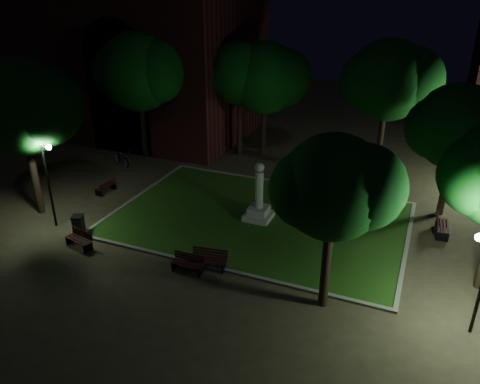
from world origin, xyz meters
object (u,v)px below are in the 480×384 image
at_px(bench_near_right, 209,260).
at_px(trash_bin, 78,224).
at_px(bench_left_side, 106,187).
at_px(bench_far_side, 337,177).
at_px(monument, 259,204).
at_px(bench_right_side, 441,226).
at_px(bench_near_left, 188,264).
at_px(bench_west_near, 80,240).
at_px(bicycle, 122,158).

bearing_deg(bench_near_right, trash_bin, 169.28).
distance_m(bench_left_side, bench_far_side, 14.27).
height_order(monument, bench_far_side, monument).
bearing_deg(monument, bench_near_right, -94.94).
relative_size(bench_left_side, bench_right_side, 0.82).
height_order(bench_near_left, trash_bin, trash_bin).
height_order(bench_near_left, bench_near_right, bench_near_right).
relative_size(bench_near_right, bench_west_near, 1.06).
xyz_separation_m(bench_left_side, bicycle, (-1.87, 4.22, 0.16)).
bearing_deg(bench_west_near, bench_near_left, 15.58).
bearing_deg(trash_bin, monument, 31.30).
distance_m(bench_near_right, bench_right_side, 11.96).
bearing_deg(monument, bench_west_near, -139.72).
xyz_separation_m(bench_near_right, trash_bin, (-7.51, 0.29, 0.07)).
distance_m(monument, bicycle, 12.25).
bearing_deg(bench_far_side, trash_bin, 26.79).
height_order(bench_left_side, bench_right_side, bench_right_side).
relative_size(bench_near_right, trash_bin, 1.77).
xyz_separation_m(bench_near_right, bench_right_side, (9.49, 7.29, 0.02)).
xyz_separation_m(monument, bench_left_side, (-9.73, -0.29, -0.60)).
bearing_deg(bicycle, bench_right_side, -67.21).
relative_size(bench_west_near, bench_left_side, 1.12).
distance_m(bench_near_right, bench_west_near, 6.58).
distance_m(bench_near_left, trash_bin, 6.83).
xyz_separation_m(bench_left_side, bench_right_side, (18.77, 2.46, 0.08)).
distance_m(bench_near_right, bicycle, 14.36).
distance_m(bench_near_left, bench_west_near, 5.80).
relative_size(bench_left_side, bicycle, 0.73).
distance_m(bench_near_left, bench_right_side, 12.91).
bearing_deg(bicycle, bench_west_near, -127.21).
xyz_separation_m(monument, trash_bin, (-7.95, -4.84, -0.47)).
bearing_deg(monument, bench_near_left, -101.70).
xyz_separation_m(bench_near_left, bench_left_side, (-8.54, 5.41, -0.02)).
relative_size(bench_near_left, bench_far_side, 0.81).
xyz_separation_m(bench_left_side, trash_bin, (1.77, -4.54, 0.13)).
height_order(monument, bench_near_left, monument).
height_order(bench_right_side, bicycle, bicycle).
xyz_separation_m(bench_west_near, bench_right_side, (16.02, 8.08, 0.05)).
xyz_separation_m(monument, bicycle, (-11.59, 3.93, -0.44)).
xyz_separation_m(bench_west_near, bench_left_side, (-2.75, 5.62, -0.03)).
relative_size(bench_near_left, bench_near_right, 0.88).
xyz_separation_m(bench_left_side, bench_far_side, (12.57, 6.74, 0.09)).
bearing_deg(bench_right_side, bench_left_side, 94.45).
relative_size(bench_near_left, bench_left_side, 1.04).
bearing_deg(bench_near_left, trash_bin, 171.36).
bearing_deg(bench_west_near, trash_bin, 145.73).
relative_size(bench_near_left, bicycle, 0.76).
bearing_deg(trash_bin, bench_west_near, -47.81).
bearing_deg(trash_bin, bench_left_side, 111.32).
bearing_deg(bench_near_left, bicycle, 135.89).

